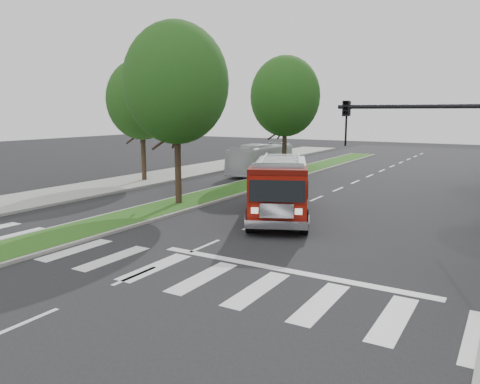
{
  "coord_description": "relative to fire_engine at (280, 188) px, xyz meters",
  "views": [
    {
      "loc": [
        10.35,
        -14.76,
        5.28
      ],
      "look_at": [
        0.05,
        2.66,
        1.8
      ],
      "focal_mm": 35.0,
      "sensor_mm": 36.0,
      "label": 1
    }
  ],
  "objects": [
    {
      "name": "tree_left_mid",
      "position": [
        -14.2,
        5.63,
        4.7
      ],
      "size": [
        5.2,
        5.2,
        9.16
      ],
      "color": "black",
      "rests_on": "ground"
    },
    {
      "name": "sidewalk_left",
      "position": [
        -14.7,
        3.63,
        -1.39
      ],
      "size": [
        5.0,
        80.0,
        0.15
      ],
      "primitive_type": "cube",
      "color": "gray",
      "rests_on": "ground"
    },
    {
      "name": "ground",
      "position": [
        -0.2,
        -6.37,
        -1.46
      ],
      "size": [
        140.0,
        140.0,
        0.0
      ],
      "primitive_type": "plane",
      "color": "black",
      "rests_on": "ground"
    },
    {
      "name": "median",
      "position": [
        -6.2,
        11.63,
        -1.39
      ],
      "size": [
        3.0,
        50.0,
        0.15
      ],
      "color": "gray",
      "rests_on": "ground"
    },
    {
      "name": "streetlight_right_near",
      "position": [
        9.41,
        -9.87,
        3.2
      ],
      "size": [
        4.08,
        0.22,
        8.0
      ],
      "color": "black",
      "rests_on": "ground"
    },
    {
      "name": "tree_median_near",
      "position": [
        -6.2,
        -0.37,
        5.35
      ],
      "size": [
        5.8,
        5.8,
        10.16
      ],
      "color": "black",
      "rests_on": "ground"
    },
    {
      "name": "tree_median_far",
      "position": [
        -6.2,
        13.63,
        5.02
      ],
      "size": [
        5.6,
        5.6,
        9.72
      ],
      "color": "black",
      "rests_on": "ground"
    },
    {
      "name": "fire_engine",
      "position": [
        0.0,
        0.0,
        0.0
      ],
      "size": [
        5.95,
        9.11,
        3.05
      ],
      "rotation": [
        0.0,
        0.0,
        0.42
      ],
      "color": "#510904",
      "rests_on": "ground"
    },
    {
      "name": "city_bus",
      "position": [
        -8.74,
        14.4,
        -0.18
      ],
      "size": [
        2.6,
        9.29,
        2.56
      ],
      "primitive_type": "imported",
      "rotation": [
        0.0,
        0.0,
        0.05
      ],
      "color": "silver",
      "rests_on": "ground"
    }
  ]
}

